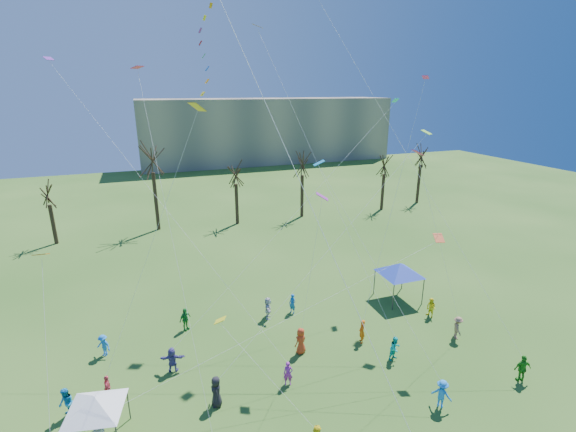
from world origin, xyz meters
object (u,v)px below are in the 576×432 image
object	(u,v)px
big_box_kite	(211,41)
canopy_tent_blue	(400,269)
distant_building	(268,130)
canopy_tent_white	(95,403)

from	to	relation	value
big_box_kite	canopy_tent_blue	world-z (taller)	big_box_kite
canopy_tent_blue	distant_building	bearing A→B (deg)	81.55
canopy_tent_white	canopy_tent_blue	distance (m)	23.86
distant_building	canopy_tent_white	bearing A→B (deg)	-113.34
big_box_kite	canopy_tent_blue	xyz separation A→B (m)	(15.47, 3.95, -16.62)
distant_building	canopy_tent_white	size ratio (longest dim) A/B	16.53
big_box_kite	canopy_tent_white	size ratio (longest dim) A/B	6.77
big_box_kite	canopy_tent_white	xyz separation A→B (m)	(-7.31, -3.11, -17.08)
canopy_tent_white	canopy_tent_blue	size ratio (longest dim) A/B	0.82
distant_building	canopy_tent_white	xyz separation A→B (m)	(-33.14, -76.81, -5.15)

